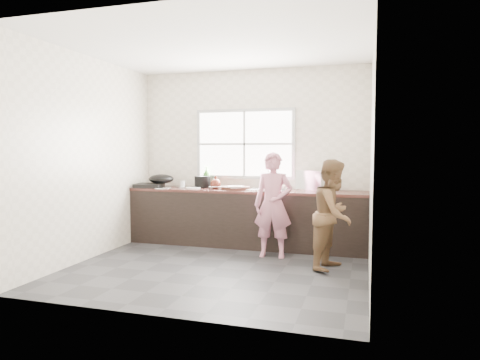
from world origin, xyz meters
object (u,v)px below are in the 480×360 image
(burner, at_px, (149,185))
(pot_lid_right, at_px, (183,187))
(bottle_green, at_px, (206,177))
(bottle_brown_short, at_px, (216,182))
(woman, at_px, (273,208))
(cutting_board, at_px, (236,188))
(bowl_mince, at_px, (236,188))
(black_pot, at_px, (203,182))
(glass_jar, at_px, (183,184))
(wok, at_px, (161,179))
(bowl_held, at_px, (266,190))
(pot_lid_left, at_px, (163,188))
(bottle_brown_tall, at_px, (200,181))
(plate_food, at_px, (193,188))
(dish_rack, at_px, (313,181))
(person_side, at_px, (333,214))
(bowl_crabs, at_px, (279,188))

(burner, height_order, pot_lid_right, burner)
(bottle_green, distance_m, bottle_brown_short, 0.31)
(woman, distance_m, cutting_board, 0.91)
(bowl_mince, xyz_separation_m, black_pot, (-0.62, 0.23, 0.06))
(glass_jar, bearing_deg, wok, -162.04)
(bottle_brown_short, bearing_deg, glass_jar, 177.79)
(burner, xyz_separation_m, pot_lid_right, (0.53, 0.14, -0.03))
(black_pot, bearing_deg, bowl_held, -15.80)
(bowl_held, distance_m, pot_lid_left, 1.66)
(woman, xyz_separation_m, wok, (-1.93, 0.51, 0.33))
(bowl_mince, distance_m, bottle_brown_tall, 0.78)
(woman, height_order, plate_food, woman)
(dish_rack, xyz_separation_m, pot_lid_left, (-2.29, -0.22, -0.15))
(glass_jar, bearing_deg, person_side, -21.66)
(bowl_mince, bearing_deg, bottle_brown_short, 156.11)
(dish_rack, distance_m, pot_lid_left, 2.31)
(bowl_held, distance_m, bottle_brown_tall, 1.27)
(bottle_green, xyz_separation_m, bottle_brown_short, (0.23, -0.19, -0.07))
(dish_rack, height_order, pot_lid_right, dish_rack)
(bowl_crabs, xyz_separation_m, bowl_held, (-0.15, -0.19, -0.00))
(burner, bearing_deg, bottle_brown_short, 6.69)
(person_side, height_order, burner, person_side)
(pot_lid_right, bearing_deg, plate_food, -31.83)
(bowl_crabs, distance_m, black_pot, 1.27)
(black_pot, xyz_separation_m, wok, (-0.65, -0.15, 0.04))
(bowl_crabs, height_order, bottle_green, bottle_green)
(bottle_brown_short, xyz_separation_m, dish_rack, (1.50, -0.02, 0.06))
(person_side, relative_size, pot_lid_left, 5.16)
(woman, relative_size, bowl_held, 7.63)
(bowl_mince, bearing_deg, glass_jar, 168.71)
(bowl_held, height_order, glass_jar, glass_jar)
(bowl_mince, xyz_separation_m, bowl_crabs, (0.64, 0.11, -0.00))
(person_side, bearing_deg, burner, 91.03)
(person_side, xyz_separation_m, pot_lid_left, (-2.66, 0.70, 0.19))
(cutting_board, xyz_separation_m, bowl_held, (0.53, -0.20, 0.01))
(pot_lid_left, bearing_deg, pot_lid_right, 47.89)
(person_side, bearing_deg, woman, 83.30)
(pot_lid_right, bearing_deg, bowl_crabs, -2.50)
(woman, relative_size, bottle_green, 4.09)
(person_side, bearing_deg, glass_jar, 84.88)
(black_pot, relative_size, burner, 0.62)
(woman, relative_size, plate_food, 5.88)
(black_pot, bearing_deg, bowl_mince, -20.59)
(bottle_green, xyz_separation_m, bottle_brown_tall, (-0.10, -0.02, -0.07))
(bowl_crabs, bearing_deg, glass_jar, 177.30)
(bottle_brown_tall, height_order, pot_lid_left, bottle_brown_tall)
(woman, bearing_deg, bowl_held, 113.85)
(cutting_board, relative_size, glass_jar, 4.24)
(pot_lid_right, bearing_deg, person_side, -21.63)
(bottle_green, relative_size, bottle_brown_short, 1.71)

